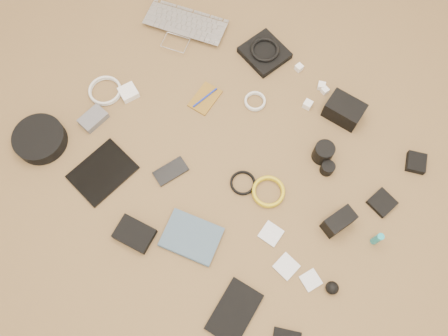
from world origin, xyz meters
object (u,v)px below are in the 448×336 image
Objects in this scene: phone at (171,171)px; dslr_camera at (344,110)px; tablet at (103,172)px; laptop at (181,33)px; headphone_case at (40,139)px; paperback at (183,256)px.

dslr_camera is at bearing 76.66° from phone.
dslr_camera reaches higher than tablet.
phone is (-0.42, -0.62, -0.04)m from dslr_camera.
tablet is at bearing -131.26° from dslr_camera.
laptop is at bearing 110.90° from tablet.
laptop is 2.79× the size of phone.
laptop is 0.77m from headphone_case.
laptop is at bearing -176.83° from dslr_camera.
laptop is at bearing 145.21° from phone.
headphone_case reaches higher than phone.
dslr_camera reaches higher than laptop.
phone is at bearing 21.96° from headphone_case.
headphone_case is at bearing -136.82° from phone.
laptop is 0.73m from tablet.
headphone_case is (-0.14, -0.75, 0.01)m from laptop.
dslr_camera is 1.24m from headphone_case.
phone is (0.37, -0.55, -0.01)m from laptop.
headphone_case is (-0.93, -0.82, -0.01)m from dslr_camera.
paperback is (0.25, -0.24, 0.01)m from phone.
headphone_case is at bearing 74.21° from paperback.
dslr_camera is 0.87m from paperback.
laptop is 0.66m from phone.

